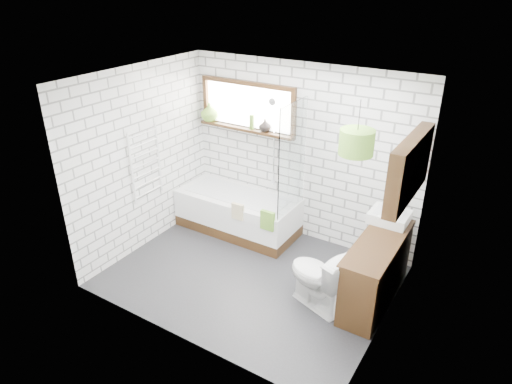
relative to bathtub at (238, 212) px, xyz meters
The scene contains 22 objects.
floor 1.24m from the bathtub, 48.70° to the right, with size 3.40×2.60×0.01m, color #26262A.
ceiling 2.52m from the bathtub, 48.70° to the right, with size 3.40×2.60×0.01m, color white.
wall_back 1.31m from the bathtub, 26.68° to the left, with size 3.40×0.01×2.50m, color white.
wall_front 2.54m from the bathtub, 70.21° to the right, with size 3.40×0.01×2.50m, color white.
wall_left 1.60m from the bathtub, 135.13° to the right, with size 0.01×2.60×2.50m, color white.
wall_right 2.83m from the bathtub, 19.90° to the right, with size 0.01×2.60×2.50m, color white.
window 1.55m from the bathtub, 98.75° to the left, with size 1.52×0.16×0.68m, color black.
towel_radiator 1.55m from the bathtub, 133.68° to the right, with size 0.06×0.52×1.00m, color white.
mirror_cabinet 2.79m from the bathtub, ahead, with size 0.16×1.20×0.70m, color black.
shower_riser 1.19m from the bathtub, 41.89° to the left, with size 0.02×0.02×1.30m, color silver.
bathtub is the anchor object (origin of this frame).
shower_screen 1.36m from the bathtub, ahead, with size 0.02×0.72×1.50m, color white.
towel_green 0.88m from the bathtub, 27.93° to the right, with size 0.20×0.05×0.27m, color #5C912B.
towel_beige 0.55m from the bathtub, 55.65° to the right, with size 0.18×0.05×0.24m, color tan.
vanity 2.33m from the bathtub, 12.45° to the right, with size 0.45×1.39×0.80m, color black.
basin 2.28m from the bathtub, ahead, with size 0.45×0.40×0.13m, color white.
tap 2.46m from the bathtub, ahead, with size 0.03×0.03×0.18m, color silver.
toilet 1.99m from the bathtub, 28.70° to the right, with size 0.77×0.44×0.78m, color white.
vase_olive 1.53m from the bathtub, 155.26° to the left, with size 0.25×0.25×0.27m, color #64972E.
vase_dark 1.35m from the bathtub, 51.10° to the left, with size 0.17×0.17×0.18m, color black.
bottle 1.33m from the bathtub, 82.28° to the left, with size 0.06×0.06×0.20m, color #64972E.
pendant 2.94m from the bathtub, 26.85° to the right, with size 0.33×0.33×0.24m, color #5C912B.
Camera 1 is at (2.59, -4.02, 3.53)m, focal length 32.00 mm.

